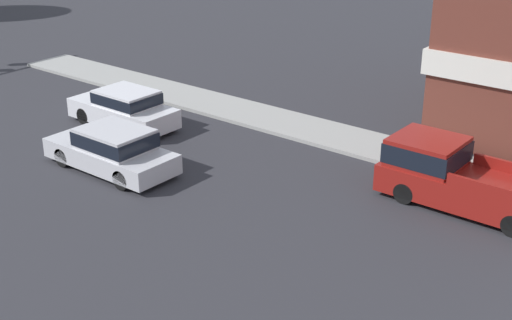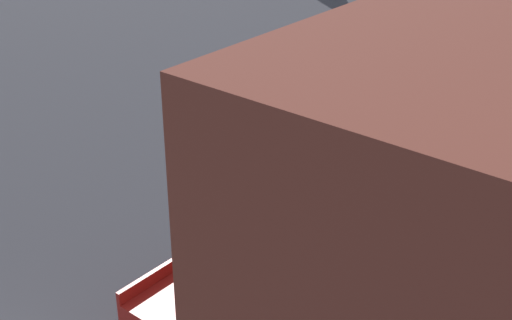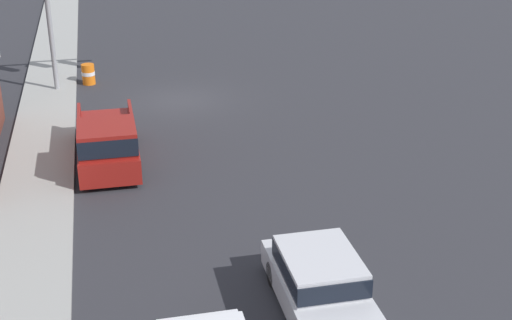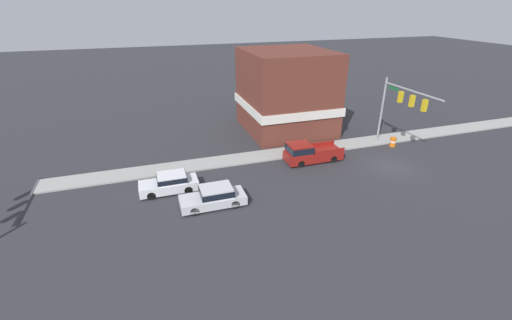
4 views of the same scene
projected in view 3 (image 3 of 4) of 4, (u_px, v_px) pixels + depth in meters
name	position (u px, v px, depth m)	size (l,w,h in m)	color
ground_plane	(179.00, 100.00, 32.03)	(200.00, 200.00, 0.00)	#2D2D33
sidewalk_curb	(47.00, 108.00, 30.86)	(2.40, 60.00, 0.14)	#9E9E99
car_lead	(321.00, 284.00, 17.17)	(1.92, 4.78, 1.51)	black
pickup_truck_parked	(107.00, 142.00, 25.05)	(2.04, 5.38, 1.89)	black
construction_barrel	(88.00, 74.00, 34.06)	(0.63, 0.63, 0.98)	orange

